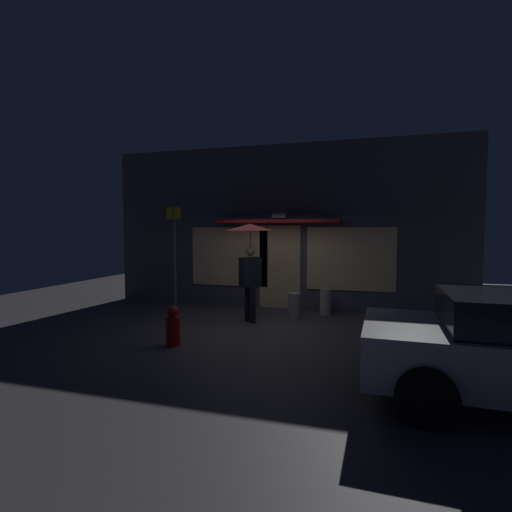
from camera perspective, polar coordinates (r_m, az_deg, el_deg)
ground_plane at (r=8.42m, az=0.03°, el=-10.44°), size 18.00×18.00×0.00m
building_facade at (r=10.42m, az=3.74°, el=4.15°), size 9.60×1.00×4.32m
person_with_umbrella at (r=8.67m, az=-0.87°, el=1.14°), size 1.10×1.10×2.21m
street_sign_post at (r=10.20m, az=-11.87°, el=0.78°), size 0.40×0.07×2.76m
sidewalk_bollard at (r=9.73m, az=10.17°, el=-6.64°), size 0.28×0.28×0.64m
sidewalk_bollard_2 at (r=9.20m, az=5.66°, el=-7.30°), size 0.30×0.30×0.60m
fire_hydrant at (r=7.25m, az=-12.06°, el=-10.18°), size 0.26×0.26×0.72m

